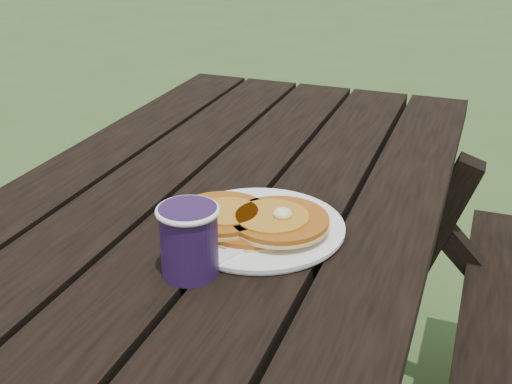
% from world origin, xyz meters
% --- Properties ---
extents(plate, '(0.32, 0.32, 0.01)m').
position_xyz_m(plate, '(0.11, 0.07, 0.76)').
color(plate, white).
rests_on(plate, picnic_table).
extents(pancake_stack, '(0.24, 0.16, 0.04)m').
position_xyz_m(pancake_stack, '(0.11, 0.06, 0.77)').
color(pancake_stack, '#AD5B13').
rests_on(pancake_stack, plate).
extents(knife, '(0.09, 0.17, 0.00)m').
position_xyz_m(knife, '(0.13, 0.02, 0.76)').
color(knife, white).
rests_on(knife, plate).
extents(fork, '(0.07, 0.16, 0.01)m').
position_xyz_m(fork, '(0.07, 0.02, 0.77)').
color(fork, white).
rests_on(fork, plate).
extents(coffee_cup, '(0.09, 0.09, 0.10)m').
position_xyz_m(coffee_cup, '(0.07, -0.08, 0.81)').
color(coffee_cup, '#27133D').
rests_on(coffee_cup, picnic_table).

